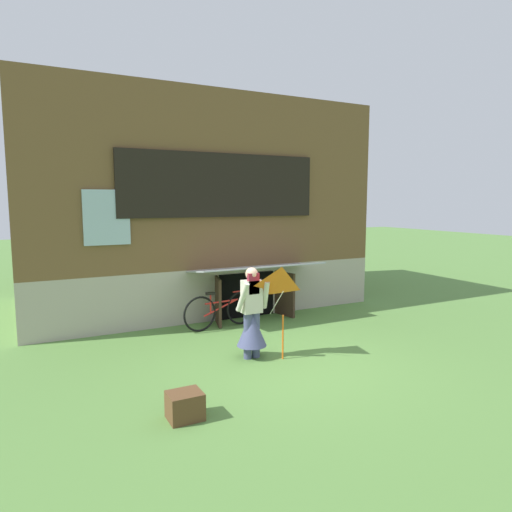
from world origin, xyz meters
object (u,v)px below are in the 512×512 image
Objects in this scene: person at (252,320)px; wooden_crate at (185,406)px; bicycle_red at (221,310)px; kite at (282,289)px.

person is 2.42m from wooden_crate.
wooden_crate is at bearing -126.15° from bicycle_red.
kite is 0.89× the size of bicycle_red.
person is 0.84m from kite.
bicycle_red is (-0.07, 2.46, -0.89)m from kite.
kite reaches higher than bicycle_red.
bicycle_red is (0.25, 1.98, -0.28)m from person.
kite is at bearing -53.35° from person.
person reaches higher than wooden_crate.
wooden_crate is (-2.06, -1.13, -1.11)m from kite.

